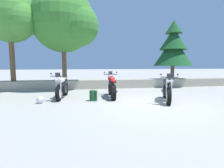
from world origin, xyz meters
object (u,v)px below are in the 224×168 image
Objects in this scene: rider_helmet at (40,100)px; leafy_tree_far_left at (12,17)px; motorcycle_red_centre at (112,87)px; motorcycle_black_far_right at (167,89)px; rider_backpack at (93,95)px; motorcycle_white_near_left at (62,87)px; leafy_tree_mid_left at (66,22)px; pine_tree_mid_right at (173,47)px.

leafy_tree_far_left reaches higher than rider_helmet.
leafy_tree_far_left reaches higher than motorcycle_red_centre.
leafy_tree_far_left is at bearing 149.27° from motorcycle_red_centre.
motorcycle_red_centre is 1.06× the size of motorcycle_black_far_right.
rider_backpack is 6.88m from leafy_tree_far_left.
motorcycle_red_centre is 1.19m from rider_backpack.
rider_backpack is 1.68× the size of rider_helmet.
leafy_tree_far_left is (-2.12, 3.84, 4.03)m from rider_helmet.
motorcycle_white_near_left is 4.39× the size of rider_backpack.
motorcycle_red_centre is 2.47m from motorcycle_black_far_right.
rider_helmet is at bearing -165.01° from motorcycle_red_centre.
leafy_tree_mid_left reaches higher than motorcycle_black_far_right.
motorcycle_white_near_left is 8.21m from pine_tree_mid_right.
motorcycle_black_far_right is (4.32, -1.53, 0.00)m from motorcycle_white_near_left.
leafy_tree_far_left reaches higher than motorcycle_white_near_left.
leafy_tree_far_left reaches higher than motorcycle_black_far_right.
motorcycle_black_far_right is 6.98× the size of rider_helmet.
leafy_tree_mid_left is at bearing -178.48° from pine_tree_mid_right.
pine_tree_mid_right is (4.95, 3.39, 2.26)m from motorcycle_red_centre.
rider_backpack is (1.34, -0.91, -0.24)m from motorcycle_white_near_left.
motorcycle_black_far_right is 4.16× the size of rider_backpack.
leafy_tree_far_left is at bearing -176.92° from leafy_tree_mid_left.
rider_backpack is (-0.91, -0.73, -0.24)m from motorcycle_red_centre.
motorcycle_red_centre is at bearing -145.63° from pine_tree_mid_right.
motorcycle_black_far_right is 0.36× the size of leafy_tree_mid_left.
rider_helmet is (-2.09, -0.07, -0.11)m from rider_backpack.
motorcycle_white_near_left reaches higher than rider_helmet.
motorcycle_red_centre reaches higher than rider_helmet.
leafy_tree_mid_left is at bearing 78.60° from rider_helmet.
leafy_tree_mid_left is (-1.28, 3.93, 3.82)m from rider_backpack.
pine_tree_mid_right is at bearing 24.03° from motorcycle_white_near_left.
leafy_tree_mid_left reaches higher than rider_helmet.
rider_backpack is 0.09× the size of leafy_tree_mid_left.
rider_helmet is at bearing 173.79° from motorcycle_black_far_right.
motorcycle_white_near_left is 7.38× the size of rider_helmet.
leafy_tree_far_left is at bearing 138.08° from rider_backpack.
motorcycle_black_far_right is at bearing -11.75° from rider_backpack.
motorcycle_black_far_right reaches higher than rider_helmet.
motorcycle_white_near_left is 4.68m from leafy_tree_mid_left.
pine_tree_mid_right is (5.87, 4.12, 2.50)m from rider_backpack.
rider_backpack is 2.09m from rider_helmet.
pine_tree_mid_right is at bearing 1.97° from leafy_tree_far_left.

